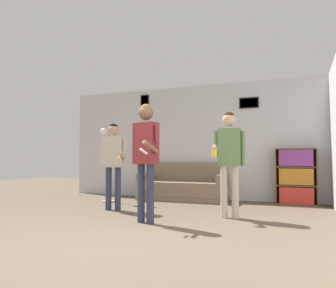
{
  "coord_description": "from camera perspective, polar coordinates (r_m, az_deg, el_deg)",
  "views": [
    {
      "loc": [
        1.96,
        -3.05,
        0.95
      ],
      "look_at": [
        -0.18,
        2.22,
        1.2
      ],
      "focal_mm": 35.0,
      "sensor_mm": 36.0,
      "label": 1
    }
  ],
  "objects": [
    {
      "name": "ground_plane",
      "position": [
        3.74,
        -10.82,
        -17.21
      ],
      "size": [
        20.0,
        20.0,
        0.0
      ],
      "primitive_type": "plane",
      "color": "brown"
    },
    {
      "name": "wall_back",
      "position": [
        7.78,
        7.44,
        0.46
      ],
      "size": [
        7.46,
        0.08,
        2.7
      ],
      "color": "silver",
      "rests_on": "ground_plane"
    },
    {
      "name": "couch",
      "position": [
        7.56,
        2.59,
        -7.59
      ],
      "size": [
        1.98,
        0.8,
        0.85
      ],
      "color": "#7A6651",
      "rests_on": "ground_plane"
    },
    {
      "name": "bookshelf",
      "position": [
        7.31,
        21.42,
        -5.27
      ],
      "size": [
        0.82,
        0.3,
        1.16
      ],
      "color": "brown",
      "rests_on": "ground_plane"
    },
    {
      "name": "floor_lamp",
      "position": [
        7.31,
        -10.26,
        -0.83
      ],
      "size": [
        0.43,
        0.28,
        1.73
      ],
      "color": "#ADA89E",
      "rests_on": "ground_plane"
    },
    {
      "name": "person_player_foreground_left",
      "position": [
        6.14,
        -9.49,
        -2.23
      ],
      "size": [
        0.54,
        0.42,
        1.61
      ],
      "color": "#2D334C",
      "rests_on": "ground_plane"
    },
    {
      "name": "person_player_foreground_center",
      "position": [
        4.87,
        -3.92,
        -0.8
      ],
      "size": [
        0.48,
        0.55,
        1.77
      ],
      "color": "#2D334C",
      "rests_on": "ground_plane"
    },
    {
      "name": "person_watcher_holding_cup",
      "position": [
        5.36,
        10.62,
        -1.37
      ],
      "size": [
        0.49,
        0.47,
        1.71
      ],
      "color": "#B7AD99",
      "rests_on": "ground_plane"
    },
    {
      "name": "bottle_on_floor",
      "position": [
        7.2,
        -4.01,
        -9.25
      ],
      "size": [
        0.06,
        0.06,
        0.27
      ],
      "color": "brown",
      "rests_on": "ground_plane"
    }
  ]
}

